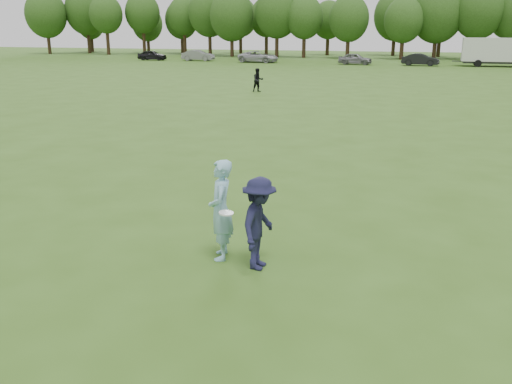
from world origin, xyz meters
TOP-DOWN VIEW (x-y plane):
  - ground at (0.00, 0.00)m, footprint 200.00×200.00m
  - thrower at (-0.90, -0.27)m, footprint 0.66×0.81m
  - defender at (-0.08, -0.49)m, footprint 0.68×1.14m
  - player_far_a at (-8.74, 27.12)m, footprint 0.99×0.96m
  - car_a at (-34.42, 60.02)m, footprint 4.07×1.86m
  - car_b at (-27.70, 60.47)m, footprint 4.47×1.80m
  - car_c at (-18.78, 59.42)m, footprint 5.42×2.86m
  - car_e at (-6.28, 58.89)m, footprint 4.15×1.86m
  - car_f at (1.35, 59.14)m, footprint 4.41×1.98m
  - disc_in_play at (-0.68, -0.59)m, footprint 0.28×0.28m
  - cargo_trailer at (9.88, 60.13)m, footprint 9.00×2.75m
  - treeline at (2.81, 76.90)m, footprint 130.35×18.39m

SIDE VIEW (x-z plane):
  - ground at x=0.00m, z-range 0.00..0.00m
  - car_a at x=-34.42m, z-range 0.00..1.35m
  - car_e at x=-6.28m, z-range 0.00..1.38m
  - car_f at x=1.35m, z-range 0.00..1.41m
  - car_b at x=-27.70m, z-range 0.00..1.44m
  - car_c at x=-18.78m, z-range 0.00..1.45m
  - player_far_a at x=-8.74m, z-range 0.00..1.61m
  - defender at x=-0.08m, z-range 0.00..1.72m
  - thrower at x=-0.90m, z-range 0.00..1.93m
  - disc_in_play at x=-0.68m, z-range 1.01..1.06m
  - cargo_trailer at x=9.88m, z-range 0.18..3.38m
  - treeline at x=2.81m, z-range 0.39..12.13m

